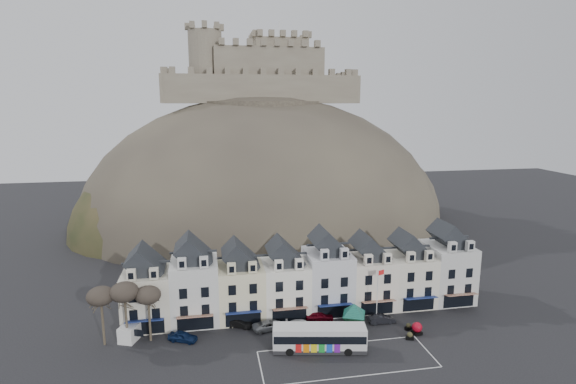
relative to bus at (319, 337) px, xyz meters
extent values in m
plane|color=black|center=(0.93, -3.93, -1.89)|extent=(300.00, 300.00, 0.00)
cube|color=silver|center=(2.93, -2.68, -1.89)|extent=(22.00, 7.50, 0.01)
cube|color=silver|center=(-22.87, 12.07, 2.11)|extent=(6.80, 8.00, 8.00)
cube|color=black|center=(-22.87, 12.07, 7.31)|extent=(6.80, 5.76, 2.80)
cube|color=silver|center=(-24.37, 8.47, 7.01)|extent=(1.20, 0.80, 1.60)
cube|color=silver|center=(-21.37, 8.47, 7.01)|extent=(1.20, 0.80, 1.60)
cube|color=black|center=(-22.87, 8.04, -0.59)|extent=(5.10, 0.06, 2.20)
cube|color=navy|center=(-22.87, 7.37, 0.71)|extent=(5.10, 1.29, 0.43)
cube|color=silver|center=(-16.07, 12.07, 2.71)|extent=(6.80, 8.00, 9.20)
cube|color=black|center=(-16.07, 12.07, 8.51)|extent=(6.80, 5.76, 2.80)
cube|color=silver|center=(-17.57, 8.47, 8.21)|extent=(1.20, 0.80, 1.60)
cube|color=silver|center=(-14.57, 8.47, 8.21)|extent=(1.20, 0.80, 1.60)
cube|color=black|center=(-16.07, 8.04, -0.59)|extent=(5.10, 0.06, 2.20)
cube|color=maroon|center=(-16.07, 7.37, 0.71)|extent=(5.10, 1.29, 0.43)
cube|color=#F2E8BB|center=(-9.27, 12.07, 2.11)|extent=(6.80, 8.00, 8.00)
cube|color=black|center=(-9.27, 12.07, 7.31)|extent=(6.80, 5.76, 2.80)
cube|color=#F2E8BB|center=(-10.77, 8.47, 7.01)|extent=(1.20, 0.80, 1.60)
cube|color=#F2E8BB|center=(-7.77, 8.47, 7.01)|extent=(1.20, 0.80, 1.60)
cube|color=black|center=(-9.27, 8.04, -0.59)|extent=(5.10, 0.06, 2.20)
cube|color=navy|center=(-9.27, 7.37, 0.71)|extent=(5.10, 1.29, 0.43)
cube|color=white|center=(-2.47, 12.07, 2.11)|extent=(6.80, 8.00, 8.00)
cube|color=black|center=(-2.47, 12.07, 7.31)|extent=(6.80, 5.76, 2.80)
cube|color=white|center=(-3.97, 8.47, 7.01)|extent=(1.20, 0.80, 1.60)
cube|color=white|center=(-0.97, 8.47, 7.01)|extent=(1.20, 0.80, 1.60)
cube|color=black|center=(-2.47, 8.04, -0.59)|extent=(5.10, 0.06, 2.20)
cube|color=maroon|center=(-2.47, 7.37, 0.71)|extent=(5.10, 1.29, 0.43)
cube|color=silver|center=(4.33, 12.07, 2.71)|extent=(6.80, 8.00, 9.20)
cube|color=black|center=(4.33, 12.07, 8.51)|extent=(6.80, 5.76, 2.80)
cube|color=silver|center=(2.83, 8.47, 8.21)|extent=(1.20, 0.80, 1.60)
cube|color=silver|center=(5.83, 8.47, 8.21)|extent=(1.20, 0.80, 1.60)
cube|color=black|center=(4.33, 8.04, -0.59)|extent=(5.10, 0.06, 2.20)
cube|color=navy|center=(4.33, 7.37, 0.71)|extent=(5.10, 1.29, 0.43)
cube|color=white|center=(11.13, 12.07, 2.11)|extent=(6.80, 8.00, 8.00)
cube|color=black|center=(11.13, 12.07, 7.31)|extent=(6.80, 5.76, 2.80)
cube|color=white|center=(9.63, 8.47, 7.01)|extent=(1.20, 0.80, 1.60)
cube|color=white|center=(12.63, 8.47, 7.01)|extent=(1.20, 0.80, 1.60)
cube|color=black|center=(11.13, 8.04, -0.59)|extent=(5.10, 0.06, 2.20)
cube|color=maroon|center=(11.13, 7.37, 0.71)|extent=(5.10, 1.29, 0.43)
cube|color=#EDE5CE|center=(17.93, 12.07, 2.11)|extent=(6.80, 8.00, 8.00)
cube|color=black|center=(17.93, 12.07, 7.31)|extent=(6.80, 5.76, 2.80)
cube|color=#EDE5CE|center=(16.43, 8.47, 7.01)|extent=(1.20, 0.80, 1.60)
cube|color=#EDE5CE|center=(19.43, 8.47, 7.01)|extent=(1.20, 0.80, 1.60)
cube|color=black|center=(17.93, 8.04, -0.59)|extent=(5.10, 0.06, 2.20)
cube|color=navy|center=(17.93, 7.37, 0.71)|extent=(5.10, 1.29, 0.43)
cube|color=silver|center=(24.73, 12.07, 2.71)|extent=(6.80, 8.00, 9.20)
cube|color=black|center=(24.73, 12.07, 8.51)|extent=(6.80, 5.76, 2.80)
cube|color=silver|center=(23.23, 8.47, 8.21)|extent=(1.20, 0.80, 1.60)
cube|color=silver|center=(26.23, 8.47, 8.21)|extent=(1.20, 0.80, 1.60)
cube|color=black|center=(24.73, 8.04, -0.59)|extent=(5.10, 0.06, 2.20)
cube|color=maroon|center=(24.73, 7.37, 0.71)|extent=(5.10, 1.29, 0.43)
ellipsoid|color=#3C352E|center=(0.93, 66.07, -1.89)|extent=(96.00, 76.00, 68.00)
ellipsoid|color=#273219|center=(-21.07, 60.07, -1.89)|extent=(52.00, 44.00, 42.00)
ellipsoid|color=#3C352E|center=(24.93, 70.07, -1.89)|extent=(56.00, 48.00, 46.00)
ellipsoid|color=#273219|center=(-3.07, 52.07, -1.89)|extent=(40.00, 28.00, 28.00)
ellipsoid|color=#3C352E|center=(10.93, 54.07, -1.89)|extent=(36.00, 28.00, 24.00)
cylinder|color=#3C352E|center=(0.93, 66.07, 29.11)|extent=(30.00, 30.00, 3.00)
cube|color=#6B6051|center=(0.93, 62.07, 33.61)|extent=(48.00, 2.20, 7.00)
cube|color=#6B6051|center=(0.93, 82.07, 33.61)|extent=(48.00, 2.20, 7.00)
cube|color=#6B6051|center=(-23.07, 72.07, 33.61)|extent=(2.20, 22.00, 7.00)
cube|color=#6B6051|center=(24.93, 72.07, 33.61)|extent=(2.20, 22.00, 7.00)
cube|color=#6B6051|center=(2.93, 72.07, 39.11)|extent=(28.00, 18.00, 10.00)
cube|color=#6B6051|center=(6.93, 74.07, 40.61)|extent=(14.00, 12.00, 13.00)
cylinder|color=#6B6051|center=(-13.07, 68.07, 39.11)|extent=(8.40, 8.40, 18.00)
cylinder|color=silver|center=(6.93, 74.07, 49.61)|extent=(0.16, 0.16, 5.00)
cylinder|color=#3C3426|center=(-28.07, 6.57, 0.98)|extent=(0.32, 0.32, 5.74)
ellipsoid|color=#383028|center=(-28.07, 6.57, 5.08)|extent=(3.61, 3.61, 2.54)
cylinder|color=#3C3426|center=(-25.07, 6.57, 1.12)|extent=(0.32, 0.32, 6.02)
ellipsoid|color=#383028|center=(-25.07, 6.57, 5.42)|extent=(3.78, 3.78, 2.67)
cylinder|color=#3C3426|center=(-22.07, 6.57, 0.84)|extent=(0.32, 0.32, 5.46)
ellipsoid|color=#383028|center=(-22.07, 6.57, 4.74)|extent=(3.43, 3.43, 2.42)
cube|color=#262628|center=(0.00, 0.00, -1.51)|extent=(12.43, 4.95, 0.55)
cube|color=silver|center=(0.00, 0.00, 0.10)|extent=(12.42, 4.90, 2.78)
cube|color=black|center=(0.00, 0.00, 0.26)|extent=(12.20, 4.94, 1.05)
cube|color=silver|center=(0.00, 0.00, 1.36)|extent=(12.16, 4.75, 0.28)
cube|color=orange|center=(5.91, -1.09, 1.17)|extent=(0.30, 1.31, 0.31)
cylinder|color=black|center=(3.35, -1.88, -1.40)|extent=(1.10, 0.54, 1.06)
cylinder|color=black|center=(3.80, 0.57, -1.40)|extent=(1.10, 0.54, 1.06)
cylinder|color=black|center=(-4.04, -0.52, -1.40)|extent=(1.10, 0.54, 1.06)
cylinder|color=black|center=(-3.59, 1.93, -1.40)|extent=(1.10, 0.54, 1.06)
cube|color=black|center=(5.58, 6.25, -0.78)|extent=(0.18, 0.18, 2.22)
cube|color=black|center=(7.90, 5.30, -0.78)|extent=(0.18, 0.18, 2.22)
cube|color=black|center=(4.63, 3.93, -0.78)|extent=(0.18, 0.18, 2.22)
cube|color=black|center=(6.95, 2.98, -0.78)|extent=(0.18, 0.18, 2.22)
cube|color=black|center=(6.27, 4.62, 0.33)|extent=(3.99, 3.99, 0.11)
cone|color=#124F43|center=(6.27, 4.62, 1.17)|extent=(5.67, 5.67, 1.67)
cube|color=black|center=(14.55, 1.62, -1.66)|extent=(1.38, 1.38, 0.46)
sphere|color=#A7091C|center=(14.55, 1.62, -0.84)|extent=(1.43, 1.43, 1.43)
cylinder|color=silver|center=(10.27, 6.07, 2.23)|extent=(0.12, 0.12, 8.24)
cube|color=red|center=(10.80, 6.27, 5.74)|extent=(1.07, 0.43, 0.72)
cube|color=white|center=(-24.54, 8.07, -0.79)|extent=(3.66, 5.24, 2.19)
cube|color=black|center=(-24.54, 8.07, -0.38)|extent=(1.89, 0.78, 0.94)
cube|color=black|center=(12.93, 0.43, -1.62)|extent=(1.20, 0.85, 0.54)
sphere|color=#273219|center=(12.93, 0.43, -1.19)|extent=(0.76, 0.76, 0.76)
cube|color=black|center=(13.93, 2.96, -1.64)|extent=(1.10, 0.74, 0.50)
sphere|color=#273219|center=(13.93, 2.96, -1.24)|extent=(0.71, 0.71, 0.71)
imported|color=#0D1E44|center=(-17.73, 5.57, -1.21)|extent=(4.34, 3.11, 1.37)
imported|color=black|center=(-9.87, 8.07, -1.28)|extent=(3.91, 2.72, 1.22)
imported|color=#96999D|center=(-5.81, 6.74, -1.26)|extent=(4.90, 3.25, 1.27)
imported|color=white|center=(-1.07, 5.85, -1.21)|extent=(4.88, 2.49, 1.36)
imported|color=#580511|center=(2.09, 8.07, -1.18)|extent=(4.35, 2.23, 1.42)
imported|color=black|center=(10.93, 5.57, -1.24)|extent=(3.96, 1.41, 1.30)
camera|label=1|loc=(-13.74, -52.25, 29.90)|focal=28.00mm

